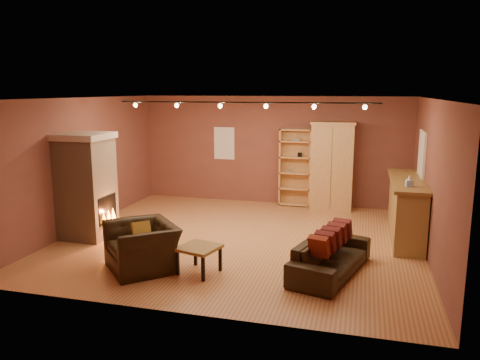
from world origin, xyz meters
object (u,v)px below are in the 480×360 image
(bar_counter, at_px, (406,209))
(armchair, at_px, (142,239))
(coffee_table, at_px, (199,250))
(bookcase, at_px, (296,167))
(loveseat, at_px, (331,250))
(armoire, at_px, (332,166))
(fireplace, at_px, (87,186))

(bar_counter, bearing_deg, armchair, -147.02)
(armchair, height_order, coffee_table, armchair)
(bookcase, height_order, loveseat, bookcase)
(bar_counter, bearing_deg, armoire, 128.56)
(fireplace, relative_size, bookcase, 1.07)
(bookcase, distance_m, coffee_table, 5.11)
(armoire, bearing_deg, bar_counter, -51.44)
(bookcase, bearing_deg, armoire, -10.43)
(fireplace, distance_m, bar_counter, 6.44)
(fireplace, bearing_deg, armoire, 37.72)
(bookcase, xyz_separation_m, bar_counter, (2.56, -2.21, -0.39))
(armoire, bearing_deg, armchair, -119.54)
(fireplace, distance_m, armoire, 5.84)
(fireplace, height_order, bar_counter, fireplace)
(armoire, height_order, coffee_table, armoire)
(bookcase, distance_m, loveseat, 4.67)
(bookcase, distance_m, bar_counter, 3.40)
(loveseat, bearing_deg, bar_counter, -14.61)
(armchair, bearing_deg, coffee_table, 50.24)
(armoire, xyz_separation_m, loveseat, (0.30, -4.29, -0.70))
(bookcase, bearing_deg, fireplace, -134.53)
(armoire, distance_m, bar_counter, 2.65)
(loveseat, bearing_deg, armchair, 116.75)
(armoire, distance_m, coffee_table, 5.19)
(bookcase, xyz_separation_m, loveseat, (1.24, -4.46, -0.61))
(loveseat, distance_m, armchair, 3.13)
(bar_counter, height_order, coffee_table, bar_counter)
(coffee_table, bearing_deg, armchair, -176.56)
(fireplace, distance_m, bookcase, 5.25)
(coffee_table, bearing_deg, armoire, 69.75)
(bookcase, relative_size, armoire, 0.91)
(bookcase, height_order, coffee_table, bookcase)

